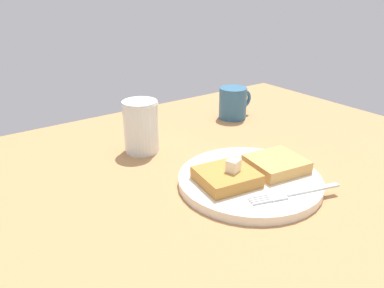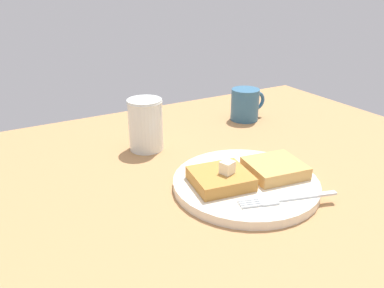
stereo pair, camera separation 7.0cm
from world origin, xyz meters
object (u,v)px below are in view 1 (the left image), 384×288
Objects in this scene: plate at (252,179)px; coffee_mug at (233,103)px; syrup_jar at (141,129)px; fork at (290,194)px.

coffee_mug is (20.24, 27.91, 3.09)cm from plate.
plate is 25.18cm from syrup_jar.
plate is 34.61cm from coffee_mug.
syrup_jar reaches higher than plate.
syrup_jar is at bearing 110.60° from plate.
coffee_mug is at bearing 61.20° from fork.
plate is at bearing 93.10° from fork.
syrup_jar is 29.37cm from coffee_mug.
fork is 41.16cm from coffee_mug.
coffee_mug is (28.99, 4.62, -0.83)cm from syrup_jar.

